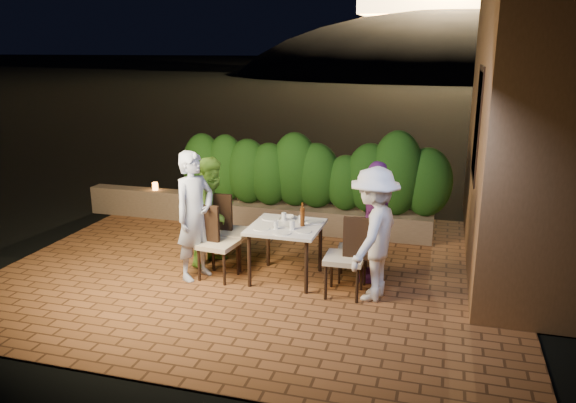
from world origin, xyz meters
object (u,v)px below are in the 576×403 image
at_px(beer_bottle, 302,214).
at_px(chair_left_back, 231,231).
at_px(diner_purple, 376,222).
at_px(bowl, 288,217).
at_px(diner_white, 374,234).
at_px(diner_green, 214,211).
at_px(chair_right_front, 344,256).
at_px(diner_blue, 195,216).
at_px(chair_left_front, 218,243).
at_px(dining_table, 286,252).
at_px(parapet_lamp, 155,186).
at_px(chair_right_back, 353,249).

height_order(beer_bottle, chair_left_back, beer_bottle).
distance_m(beer_bottle, chair_left_back, 1.17).
height_order(beer_bottle, diner_purple, diner_purple).
bearing_deg(bowl, diner_white, -23.94).
distance_m(beer_bottle, diner_purple, 0.97).
xyz_separation_m(diner_green, diner_purple, (2.28, 0.03, 0.03)).
bearing_deg(bowl, diner_purple, 0.76).
bearing_deg(chair_left_back, chair_right_front, -17.42).
relative_size(diner_blue, diner_purple, 1.07).
bearing_deg(chair_left_front, dining_table, 20.61).
distance_m(dining_table, diner_green, 1.24).
xyz_separation_m(bowl, chair_left_back, (-0.81, -0.05, -0.25)).
distance_m(diner_purple, parapet_lamp, 4.61).
relative_size(chair_left_front, diner_blue, 0.58).
xyz_separation_m(chair_right_back, diner_purple, (0.28, 0.08, 0.37)).
xyz_separation_m(bowl, diner_white, (1.24, -0.55, 0.05)).
bearing_deg(chair_right_back, diner_purple, -168.68).
xyz_separation_m(chair_right_back, parapet_lamp, (-3.95, 1.90, 0.13)).
bearing_deg(chair_left_front, diner_blue, -163.66).
bearing_deg(dining_table, chair_left_front, -166.07).
xyz_separation_m(chair_right_back, diner_blue, (-2.04, -0.49, 0.43)).
distance_m(chair_right_front, diner_green, 2.07).
xyz_separation_m(chair_left_back, diner_green, (-0.27, 0.03, 0.25)).
bearing_deg(diner_white, chair_left_back, -91.34).
relative_size(chair_left_front, chair_right_back, 1.15).
height_order(chair_right_front, parapet_lamp, chair_right_front).
distance_m(chair_right_front, chair_right_back, 0.51).
relative_size(beer_bottle, diner_blue, 0.18).
relative_size(dining_table, parapet_lamp, 6.56).
distance_m(chair_right_back, diner_blue, 2.14).
xyz_separation_m(beer_bottle, diner_blue, (-1.39, -0.31, -0.04)).
distance_m(bowl, diner_purple, 1.20).
xyz_separation_m(chair_left_back, parapet_lamp, (-2.21, 1.88, 0.05)).
xyz_separation_m(beer_bottle, diner_purple, (0.93, 0.26, -0.10)).
bearing_deg(diner_white, chair_right_back, -134.45).
distance_m(chair_right_back, diner_purple, 0.47).
height_order(bowl, parapet_lamp, bowl).
distance_m(diner_blue, diner_green, 0.55).
bearing_deg(bowl, diner_blue, -153.51).
height_order(bowl, chair_right_back, chair_right_back).
xyz_separation_m(chair_left_back, diner_purple, (2.02, 0.06, 0.29)).
bearing_deg(diner_white, diner_purple, -163.75).
bearing_deg(diner_white, chair_left_front, -78.86).
height_order(chair_left_back, diner_green, diner_green).
height_order(chair_right_back, diner_white, diner_white).
distance_m(beer_bottle, parapet_lamp, 3.91).
height_order(diner_blue, diner_purple, diner_blue).
bearing_deg(chair_left_back, chair_right_back, -0.95).
bearing_deg(chair_right_front, chair_left_front, -3.41).
bearing_deg(diner_blue, diner_purple, -53.51).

